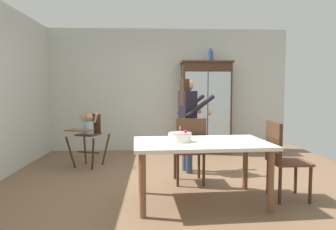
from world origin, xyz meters
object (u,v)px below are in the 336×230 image
dining_table (201,149)px  birthday_cake (180,137)px  dining_chair_right_end (281,155)px  china_cabinet (206,107)px  dining_chair_far_side (190,146)px  ceramic_vase (210,56)px  adult_person (188,114)px  high_chair_with_toddler (88,130)px

dining_table → birthday_cake: size_ratio=5.88×
dining_chair_right_end → china_cabinet: bearing=7.7°
dining_table → dining_chair_right_end: (1.01, 0.07, -0.10)m
birthday_cake → dining_table: bearing=-0.8°
china_cabinet → dining_chair_far_side: 2.44m
dining_chair_far_side → dining_chair_right_end: bearing=147.1°
ceramic_vase → adult_person: (-0.66, -1.63, -1.12)m
dining_table → birthday_cake: (-0.25, 0.00, 0.14)m
ceramic_vase → adult_person: size_ratio=0.18×
ceramic_vase → dining_chair_right_end: ceramic_vase is taller
ceramic_vase → high_chair_with_toddler: bearing=-153.3°
dining_table → dining_chair_right_end: 1.02m
high_chair_with_toddler → dining_table: size_ratio=0.58×
high_chair_with_toddler → adult_person: size_ratio=0.62×
china_cabinet → dining_table: 3.09m
high_chair_with_toddler → dining_chair_far_side: dining_chair_far_side is taller
dining_table → high_chair_with_toddler: bearing=133.2°
dining_table → birthday_cake: 0.29m
dining_table → dining_chair_right_end: bearing=3.9°
dining_chair_far_side → dining_chair_right_end: same height
adult_person → high_chair_with_toddler: bearing=61.3°
ceramic_vase → dining_chair_far_side: (-0.70, -2.32, -1.53)m
dining_chair_far_side → adult_person: bearing=-95.8°
china_cabinet → ceramic_vase: size_ratio=7.30×
dining_chair_right_end → adult_person: bearing=36.8°
ceramic_vase → birthday_cake: bearing=-106.7°
high_chair_with_toddler → dining_table: high_chair_with_toddler is taller
high_chair_with_toddler → dining_chair_right_end: (2.73, -1.76, -0.10)m
adult_person → birthday_cake: 1.42m
china_cabinet → high_chair_with_toddler: (-2.29, -1.19, -0.34)m
china_cabinet → adult_person: bearing=-109.5°
china_cabinet → dining_table: (-0.57, -3.01, -0.34)m
china_cabinet → dining_chair_far_side: (-0.62, -2.32, -0.44)m
high_chair_with_toddler → dining_chair_right_end: 3.25m
adult_person → dining_chair_far_side: bearing=162.0°
adult_person → dining_chair_right_end: bearing=-156.8°
china_cabinet → birthday_cake: (-0.82, -3.01, -0.20)m
high_chair_with_toddler → birthday_cake: (1.47, -1.82, 0.14)m
high_chair_with_toddler → dining_chair_far_side: bearing=-13.7°
adult_person → dining_chair_far_side: (-0.04, -0.69, -0.41)m
china_cabinet → dining_chair_far_side: size_ratio=2.05×
dining_chair_right_end → dining_chair_far_side: bearing=58.6°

